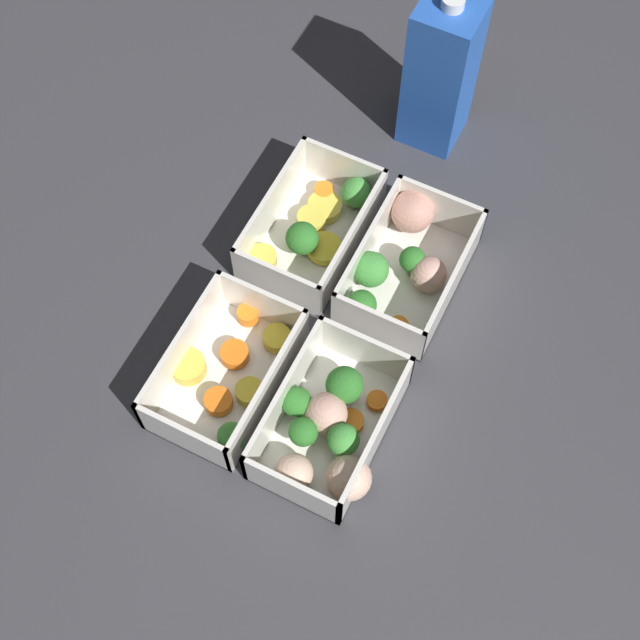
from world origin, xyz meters
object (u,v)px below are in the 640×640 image
object	(u,v)px
container_near_left	(328,430)
container_far_left	(227,375)
container_near_right	(405,260)
juice_carton	(442,74)
container_far_right	(314,226)

from	to	relation	value
container_near_left	container_far_left	xyz separation A→B (m)	(0.01, 0.12, -0.01)
container_near_left	container_near_right	world-z (taller)	same
juice_carton	container_far_right	bearing A→B (deg)	163.32
container_near_right	juice_carton	bearing A→B (deg)	14.02
container_near_right	container_far_left	bearing A→B (deg)	152.02
container_near_right	container_far_left	distance (m)	0.22
container_near_left	container_near_right	size ratio (longest dim) A/B	0.95
container_far_right	juice_carton	distance (m)	0.22
container_far_left	juice_carton	bearing A→B (deg)	-8.37
container_near_left	container_near_right	distance (m)	0.21
container_far_left	container_far_right	size ratio (longest dim) A/B	1.02
container_near_right	juice_carton	xyz separation A→B (m)	(0.19, 0.05, 0.07)
container_near_left	container_far_left	distance (m)	0.12
container_near_right	container_far_right	size ratio (longest dim) A/B	1.10
container_near_right	container_far_left	xyz separation A→B (m)	(-0.20, 0.11, -0.01)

